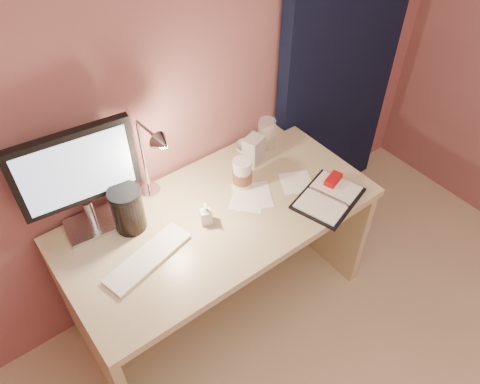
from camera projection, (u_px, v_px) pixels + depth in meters
room at (333, 39)px, 2.36m from camera, size 3.50×3.50×3.50m
desk at (211, 236)px, 2.26m from camera, size 1.40×0.70×0.73m
monitor at (77, 174)px, 1.80m from camera, size 0.47×0.19×0.50m
keyboard at (148, 258)px, 1.87m from camera, size 0.40×0.21×0.02m
planner at (329, 196)px, 2.12m from camera, size 0.36×0.31×0.05m
paper_a at (247, 200)px, 2.12m from camera, size 0.21×0.21×0.00m
paper_b at (296, 182)px, 2.20m from camera, size 0.19×0.19×0.00m
paper_c at (252, 196)px, 2.13m from camera, size 0.23×0.23×0.00m
coffee_cup at (242, 174)px, 2.14m from camera, size 0.09×0.09×0.15m
clear_cup at (267, 133)px, 2.34m from camera, size 0.09×0.09×0.15m
bowl at (247, 148)px, 2.36m from camera, size 0.12×0.12×0.04m
lotion_bottle at (206, 213)px, 1.98m from camera, size 0.06×0.06×0.11m
dark_jar at (128, 211)px, 1.94m from camera, size 0.13×0.13×0.19m
product_box at (254, 150)px, 2.26m from camera, size 0.11×0.10×0.14m
desk_lamp at (152, 161)px, 1.90m from camera, size 0.11×0.26×0.42m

